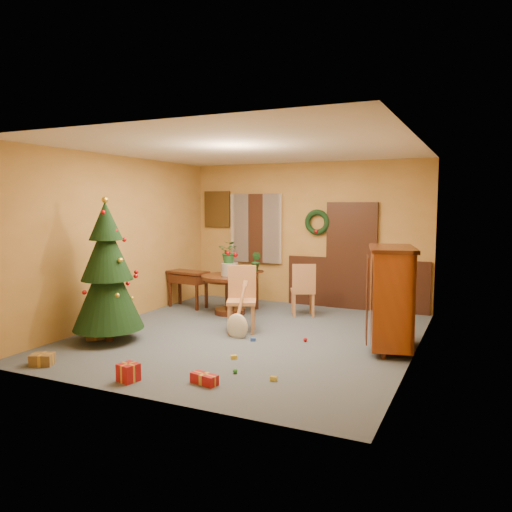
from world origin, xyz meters
The scene contains 21 objects.
room_envelope centered at (0.21, 2.70, 1.12)m, with size 5.50×5.50×5.50m.
dining_table centered at (-1.00, 1.28, 0.51)m, with size 1.07×1.07×0.73m.
urn centered at (-1.00, 1.28, 0.85)m, with size 0.32×0.32×0.24m, color slate.
centerpiece_plant centered at (-1.00, 1.28, 1.17)m, with size 0.37×0.32×0.41m, color #1E4C23.
chair_near centered at (-0.25, 0.27, 0.57)m, with size 0.60×0.60×1.06m.
chair_far centered at (0.32, 1.67, 0.53)m, with size 0.57×0.57×0.98m.
guitar centered at (-0.11, -0.16, 0.43)m, with size 0.36×0.17×0.85m, color beige, non-canonical shape.
plant_stand centered at (-0.73, 1.88, 0.48)m, with size 0.30×0.30×0.76m.
stand_plant centered at (-0.73, 1.88, 0.95)m, with size 0.20×0.17×0.37m, color #19471E.
christmas_tree centered at (-1.80, -1.13, 1.03)m, with size 1.05×1.05×2.17m.
writing_desk centered at (-2.04, 1.46, 0.55)m, with size 0.88×0.53×0.73m.
sideboard centered at (2.15, 0.18, 0.79)m, with size 0.86×1.26×1.47m.
gift_a centered at (-1.79, -2.40, 0.07)m, with size 0.33×0.30×0.15m.
gift_b centered at (-0.40, -2.40, 0.10)m, with size 0.25×0.25×0.21m.
gift_c centered at (-2.04, -1.18, 0.06)m, with size 0.28×0.29×0.13m.
gift_d centered at (0.45, -2.11, 0.06)m, with size 0.36×0.21×0.12m.
toy_a centered at (0.20, -0.24, 0.03)m, with size 0.08×0.05×0.05m, color #2951B5.
toy_b centered at (0.61, -1.64, 0.03)m, with size 0.06×0.06×0.06m, color #217B30.
toy_c centered at (0.33, -1.14, 0.03)m, with size 0.08×0.05×0.05m, color gold.
toy_d centered at (0.93, 0.05, 0.03)m, with size 0.06×0.06×0.06m, color #AB0B0D.
toy_e centered at (1.14, -1.68, 0.03)m, with size 0.08×0.05×0.05m, color gold.
Camera 1 is at (3.32, -6.91, 2.07)m, focal length 35.00 mm.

